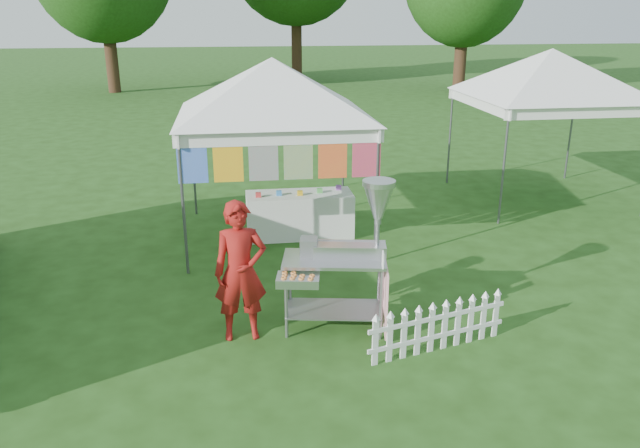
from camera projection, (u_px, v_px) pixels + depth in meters
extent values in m
plane|color=#204112|center=(298.00, 335.00, 7.52)|extent=(120.00, 120.00, 0.00)
cylinder|color=#59595E|center=(183.00, 206.00, 8.93)|extent=(0.04, 0.04, 2.10)
cylinder|color=#59595E|center=(377.00, 198.00, 9.31)|extent=(0.04, 0.04, 2.10)
cylinder|color=#59595E|center=(193.00, 160.00, 11.59)|extent=(0.04, 0.04, 2.10)
cylinder|color=#59595E|center=(343.00, 156.00, 11.97)|extent=(0.04, 0.04, 2.10)
cube|color=white|center=(281.00, 137.00, 8.81)|extent=(3.00, 0.03, 0.22)
cube|color=white|center=(268.00, 107.00, 11.47)|extent=(3.00, 0.03, 0.22)
pyramid|color=white|center=(272.00, 57.00, 9.81)|extent=(4.24, 4.24, 0.90)
cylinder|color=#59595E|center=(280.00, 132.00, 8.78)|extent=(3.00, 0.03, 0.03)
cube|color=#1830C2|center=(192.00, 159.00, 8.73)|extent=(0.42, 0.01, 0.70)
cube|color=orange|center=(228.00, 158.00, 8.80)|extent=(0.42, 0.01, 0.70)
cube|color=#36CAA4|center=(263.00, 157.00, 8.87)|extent=(0.42, 0.01, 0.70)
cube|color=yellow|center=(298.00, 156.00, 8.93)|extent=(0.42, 0.01, 0.70)
cube|color=red|center=(333.00, 155.00, 9.00)|extent=(0.42, 0.01, 0.70)
cube|color=#B71682|center=(367.00, 153.00, 9.07)|extent=(0.42, 0.01, 0.70)
cylinder|color=#59595E|center=(504.00, 168.00, 11.07)|extent=(0.04, 0.04, 2.10)
cylinder|color=#59595E|center=(450.00, 137.00, 13.73)|extent=(0.04, 0.04, 2.10)
cylinder|color=#59595E|center=(570.00, 133.00, 14.11)|extent=(0.04, 0.04, 2.10)
cube|color=white|center=(586.00, 112.00, 10.95)|extent=(3.00, 0.03, 0.22)
cube|color=white|center=(515.00, 92.00, 13.60)|extent=(3.00, 0.03, 0.22)
pyramid|color=white|center=(553.00, 48.00, 11.95)|extent=(4.24, 4.24, 0.90)
cylinder|color=#59595E|center=(586.00, 108.00, 10.92)|extent=(3.00, 0.03, 0.03)
cylinder|color=#332112|center=(111.00, 48.00, 28.51)|extent=(0.56, 0.56, 3.96)
cylinder|color=#332112|center=(297.00, 34.00, 33.31)|extent=(0.56, 0.56, 4.84)
cylinder|color=#332112|center=(461.00, 53.00, 28.85)|extent=(0.56, 0.56, 3.52)
cylinder|color=gray|center=(286.00, 303.00, 7.32)|extent=(0.05, 0.05, 0.91)
cylinder|color=gray|center=(381.00, 304.00, 7.28)|extent=(0.05, 0.05, 0.91)
cylinder|color=gray|center=(290.00, 285.00, 7.80)|extent=(0.05, 0.05, 0.91)
cylinder|color=gray|center=(379.00, 286.00, 7.76)|extent=(0.05, 0.05, 0.91)
cube|color=gray|center=(334.00, 309.00, 7.61)|extent=(1.24, 0.77, 0.02)
cube|color=#B7B7BC|center=(334.00, 259.00, 7.39)|extent=(1.30, 0.81, 0.04)
cube|color=#B7B7BC|center=(350.00, 251.00, 7.40)|extent=(0.89, 0.40, 0.15)
cube|color=gray|center=(309.00, 247.00, 7.41)|extent=(0.24, 0.25, 0.22)
cylinder|color=gray|center=(378.00, 222.00, 7.27)|extent=(0.06, 0.06, 0.91)
cone|color=#B7B7BC|center=(378.00, 202.00, 7.19)|extent=(0.42, 0.42, 0.40)
cylinder|color=#B7B7BC|center=(379.00, 183.00, 7.12)|extent=(0.45, 0.45, 0.06)
cube|color=#B7B7BC|center=(298.00, 280.00, 7.08)|extent=(0.53, 0.38, 0.10)
cube|color=#F8A7AE|center=(385.00, 295.00, 7.52)|extent=(0.15, 0.75, 0.82)
cube|color=white|center=(383.00, 260.00, 7.07)|extent=(0.04, 0.14, 0.18)
imported|color=maroon|center=(240.00, 272.00, 7.22)|extent=(0.63, 0.43, 1.69)
cube|color=white|center=(375.00, 343.00, 6.80)|extent=(0.07, 0.04, 0.56)
cube|color=white|center=(390.00, 339.00, 6.87)|extent=(0.07, 0.04, 0.56)
cube|color=white|center=(404.00, 336.00, 6.93)|extent=(0.07, 0.04, 0.56)
cube|color=white|center=(418.00, 333.00, 7.00)|extent=(0.07, 0.04, 0.56)
cube|color=white|center=(431.00, 330.00, 7.07)|extent=(0.07, 0.04, 0.56)
cube|color=white|center=(445.00, 327.00, 7.13)|extent=(0.07, 0.04, 0.56)
cube|color=white|center=(458.00, 324.00, 7.20)|extent=(0.07, 0.04, 0.56)
cube|color=white|center=(471.00, 321.00, 7.27)|extent=(0.07, 0.04, 0.56)
cube|color=white|center=(483.00, 318.00, 7.34)|extent=(0.07, 0.04, 0.56)
cube|color=white|center=(496.00, 315.00, 7.40)|extent=(0.07, 0.04, 0.56)
cube|color=white|center=(437.00, 336.00, 7.13)|extent=(1.74, 0.50, 0.05)
cube|color=white|center=(439.00, 317.00, 7.06)|extent=(1.74, 0.50, 0.05)
cube|color=white|center=(300.00, 215.00, 10.71)|extent=(1.80, 0.70, 0.75)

